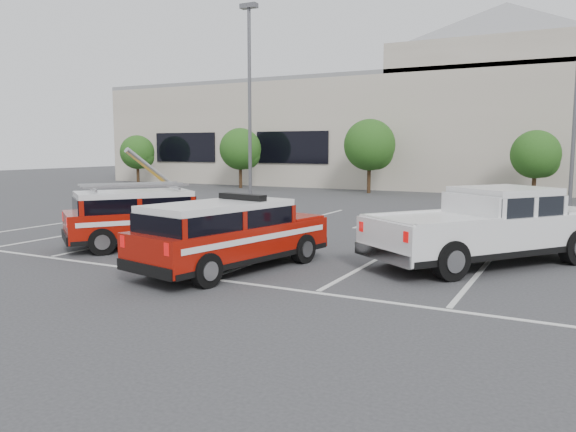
% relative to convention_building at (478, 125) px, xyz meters
% --- Properties ---
extents(ground, '(120.00, 120.00, 0.00)m').
position_rel_convention_building_xyz_m(ground, '(-0.18, -31.86, -4.72)').
color(ground, '#333335').
rests_on(ground, ground).
extents(stall_markings, '(23.00, 15.00, 0.01)m').
position_rel_convention_building_xyz_m(stall_markings, '(-0.18, -27.36, -4.71)').
color(stall_markings, silver).
rests_on(stall_markings, ground).
extents(convention_building, '(60.00, 16.99, 13.20)m').
position_rel_convention_building_xyz_m(convention_building, '(0.00, 0.00, 0.00)').
color(convention_building, beige).
rests_on(convention_building, ground).
extents(tree_far_left, '(2.77, 2.77, 3.99)m').
position_rel_convention_building_xyz_m(tree_far_left, '(-25.09, -9.82, -2.22)').
color(tree_far_left, '#3F2B19').
rests_on(tree_far_left, ground).
extents(tree_left, '(3.07, 3.07, 4.42)m').
position_rel_convention_building_xyz_m(tree_left, '(-15.09, -9.82, -1.95)').
color(tree_left, '#3F2B19').
rests_on(tree_left, ground).
extents(tree_mid_left, '(3.37, 3.37, 4.85)m').
position_rel_convention_building_xyz_m(tree_mid_left, '(-5.09, -9.82, -1.68)').
color(tree_mid_left, '#3F2B19').
rests_on(tree_mid_left, ground).
extents(tree_mid_right, '(2.77, 2.77, 3.99)m').
position_rel_convention_building_xyz_m(tree_mid_right, '(4.91, -9.82, -2.22)').
color(tree_mid_right, '#3F2B19').
rests_on(tree_mid_right, ground).
extents(light_pole_left, '(0.90, 0.60, 10.24)m').
position_rel_convention_building_xyz_m(light_pole_left, '(-8.18, -19.86, 0.47)').
color(light_pole_left, '#59595E').
rests_on(light_pole_left, ground).
extents(light_pole_mid, '(0.90, 0.60, 10.24)m').
position_rel_convention_building_xyz_m(light_pole_mid, '(6.82, -15.86, 0.47)').
color(light_pole_mid, '#59595E').
rests_on(light_pole_mid, ground).
extents(fire_chief_suv, '(2.96, 5.54, 1.85)m').
position_rel_convention_building_xyz_m(fire_chief_suv, '(-0.28, -33.67, -3.96)').
color(fire_chief_suv, maroon).
rests_on(fire_chief_suv, ground).
extents(white_pickup, '(5.63, 6.49, 1.98)m').
position_rel_convention_building_xyz_m(white_pickup, '(5.22, -30.00, -3.93)').
color(white_pickup, silver).
rests_on(white_pickup, ground).
extents(ladder_suv, '(4.44, 5.05, 1.92)m').
position_rel_convention_building_xyz_m(ladder_suv, '(-4.37, -32.06, -3.95)').
color(ladder_suv, maroon).
rests_on(ladder_suv, ground).
extents(utility_rig, '(3.55, 3.70, 3.01)m').
position_rel_convention_building_xyz_m(utility_rig, '(-7.24, -29.14, -4.12)').
color(utility_rig, '#59595E').
rests_on(utility_rig, ground).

